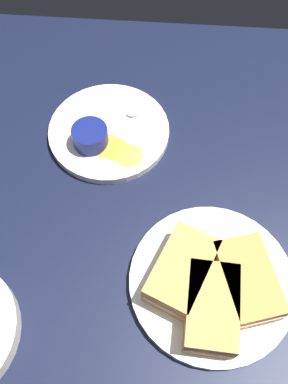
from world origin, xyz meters
The scene contains 11 objects.
ground_plane centered at (0.00, 0.00, -1.50)cm, with size 110.00×110.00×3.00cm, color black.
plate_sandwich_main centered at (-8.52, -13.21, 0.80)cm, with size 26.67×26.67×1.60cm, color white.
sandwich_half_near centered at (-8.10, -8.16, 4.00)cm, with size 14.93×12.04×4.80cm.
sandwich_half_far centered at (-13.57, -12.79, 4.00)cm, with size 13.58×8.21×4.80cm.
sandwich_half_extra centered at (-8.94, -18.26, 4.00)cm, with size 14.74×11.13×4.80cm.
ramekin_dark_sauce centered at (-9.95, -19.04, 3.78)cm, with size 6.22×6.22×4.07cm.
spoon_by_dark_ramekin centered at (-8.91, -13.97, 1.96)cm, with size 3.45×9.95×0.80cm.
plate_chips_companion centered at (20.67, 7.01, 0.80)cm, with size 23.82×23.82×1.60cm, color white.
ramekin_light_gravy centered at (17.09, 9.99, 3.64)cm, with size 6.82×6.82×3.79cm.
spoon_by_gravy_ramekin centered at (24.15, 3.41, 1.96)cm, with size 7.93×8.12×0.80cm.
plantain_chip_scatter centered at (15.98, 5.65, 1.90)cm, with size 8.67×11.86×0.60cm.
Camera 1 is at (-30.39, -3.98, 66.63)cm, focal length 39.09 mm.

